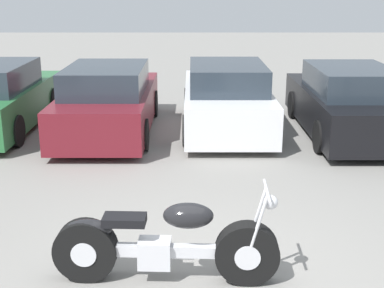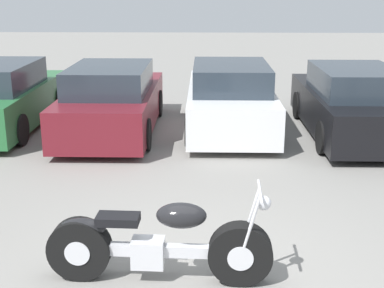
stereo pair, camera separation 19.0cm
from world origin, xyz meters
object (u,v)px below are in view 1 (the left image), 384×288
motorcycle (162,245)px  parked_car_maroon (107,102)px  parked_car_black (346,103)px  parked_car_white (225,98)px

motorcycle → parked_car_maroon: parked_car_maroon is taller
parked_car_maroon → parked_car_black: 4.93m
parked_car_black → parked_car_maroon: bearing=178.6°
motorcycle → parked_car_white: size_ratio=0.54×
motorcycle → parked_car_white: 6.30m
motorcycle → parked_car_black: parked_car_black is taller
motorcycle → parked_car_maroon: 6.06m
parked_car_maroon → parked_car_black: same height
parked_car_black → motorcycle: bearing=-121.3°
parked_car_maroon → parked_car_white: (2.47, 0.32, 0.00)m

